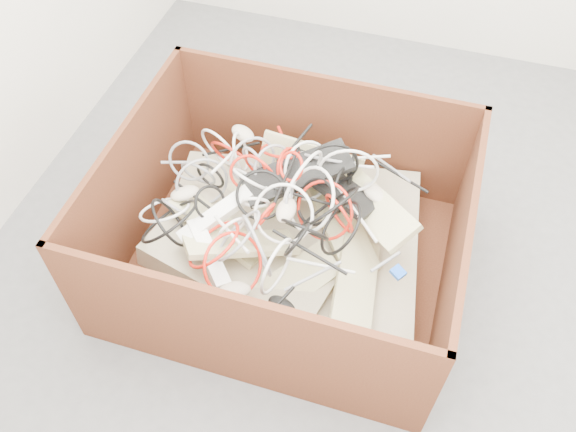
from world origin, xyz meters
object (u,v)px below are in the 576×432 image
(power_strip_left, at_px, (216,216))
(vga_plug, at_px, (398,272))
(cardboard_box, at_px, (282,243))
(power_strip_right, at_px, (208,253))

(power_strip_left, bearing_deg, vga_plug, -54.85)
(cardboard_box, relative_size, power_strip_left, 4.21)
(cardboard_box, xyz_separation_m, power_strip_right, (-0.20, -0.25, 0.18))
(power_strip_left, xyz_separation_m, power_strip_right, (0.02, -0.14, -0.04))
(vga_plug, bearing_deg, power_strip_left, -149.72)
(cardboard_box, relative_size, power_strip_right, 4.56)
(power_strip_right, height_order, vga_plug, vga_plug)
(power_strip_left, xyz_separation_m, vga_plug, (0.69, -0.05, 0.00))
(cardboard_box, height_order, power_strip_right, cardboard_box)
(power_strip_left, distance_m, vga_plug, 0.69)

